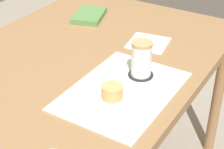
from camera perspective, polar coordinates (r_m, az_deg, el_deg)
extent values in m
cylinder|color=#997047|center=(1.91, 15.77, -3.24)|extent=(0.05, 0.05, 0.69)
cylinder|color=#997047|center=(2.20, -3.90, 2.80)|extent=(0.05, 0.05, 0.69)
cube|color=#997047|center=(1.37, -6.10, 1.14)|extent=(1.37, 0.89, 0.04)
cylinder|color=brown|center=(2.14, -13.18, -3.40)|extent=(0.04, 0.04, 0.40)
cube|color=silver|center=(1.20, 1.63, -2.48)|extent=(0.43, 0.30, 0.00)
cylinder|color=white|center=(1.15, 0.02, -3.78)|extent=(0.15, 0.15, 0.01)
cylinder|color=#E0A860|center=(1.13, 0.02, -2.66)|extent=(0.07, 0.07, 0.04)
cylinder|color=#232328|center=(1.28, 4.39, -0.04)|extent=(0.09, 0.09, 0.00)
cylinder|color=white|center=(1.25, 4.49, 2.22)|extent=(0.07, 0.07, 0.11)
cylinder|color=tan|center=(1.22, 4.61, 4.70)|extent=(0.07, 0.07, 0.01)
torus|color=white|center=(1.27, 5.26, 2.99)|extent=(0.06, 0.01, 0.06)
cylinder|color=silver|center=(1.19, 8.62, -2.77)|extent=(0.13, 0.02, 0.01)
cube|color=white|center=(1.50, 5.56, 4.81)|extent=(0.17, 0.17, 0.00)
cube|color=#598C4C|center=(1.73, -3.51, 8.96)|extent=(0.21, 0.17, 0.02)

